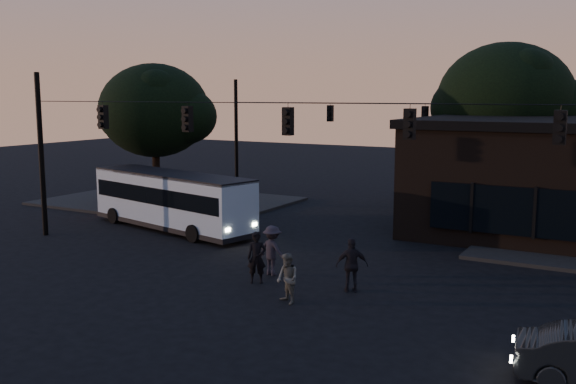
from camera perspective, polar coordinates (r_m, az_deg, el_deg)
The scene contains 11 objects.
ground at distance 20.60m, azimuth -5.54°, elevation -9.75°, with size 120.00×120.00×0.00m, color black.
sidewalk_far_left at distance 39.73m, azimuth -10.59°, elevation -0.80°, with size 14.00×10.00×0.15m, color black.
tree_behind at distance 38.68m, azimuth 18.73°, elevation 7.75°, with size 7.60×7.60×9.43m.
tree_left at distance 38.46m, azimuth -11.78°, elevation 7.09°, with size 6.40×6.40×8.30m.
signal_rig_near at distance 23.03m, azimuth 0.00°, elevation 3.56°, with size 26.24×0.30×7.50m.
signal_rig_far at distance 37.78m, azimuth 12.02°, elevation 4.99°, with size 26.24×0.30×7.50m.
bus at distance 31.49m, azimuth -10.30°, elevation -0.52°, with size 10.09×4.43×2.77m.
pedestrian_a at distance 22.33m, azimuth -2.80°, elevation -5.85°, with size 0.66×0.43×1.80m, color black.
pedestrian_b at distance 20.22m, azimuth -0.06°, elevation -7.71°, with size 0.77×0.60×1.59m, color #52534C.
pedestrian_c at distance 21.43m, azimuth 5.70°, elevation -6.48°, with size 1.07×0.45×1.82m, color black.
pedestrian_d at distance 23.30m, azimuth -1.40°, elevation -5.21°, with size 1.18×0.68×1.82m, color #242028.
Camera 1 is at (11.24, -16.00, 6.49)m, focal length 40.00 mm.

